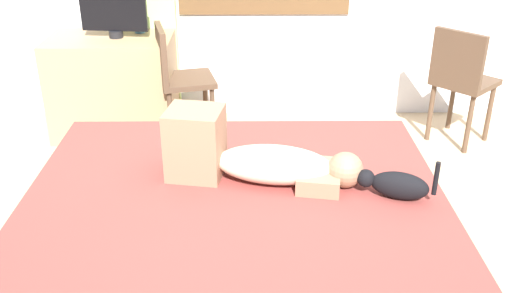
{
  "coord_description": "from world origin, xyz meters",
  "views": [
    {
      "loc": [
        -0.05,
        -2.24,
        1.88
      ],
      "look_at": [
        -0.03,
        0.26,
        0.65
      ],
      "focal_mm": 40.56,
      "sensor_mm": 36.0,
      "label": 1
    }
  ],
  "objects": [
    {
      "name": "chair_by_desk",
      "position": [
        -0.59,
        1.71,
        0.51
      ],
      "size": [
        0.46,
        0.46,
        0.86
      ],
      "color": "#4C3828",
      "rests_on": "ground"
    },
    {
      "name": "cup",
      "position": [
        -0.88,
        2.0,
        0.79
      ],
      "size": [
        0.07,
        0.07,
        0.09
      ],
      "primitive_type": "cylinder",
      "color": "teal",
      "rests_on": "desk"
    },
    {
      "name": "ground_plane",
      "position": [
        0.0,
        0.0,
        0.0
      ],
      "size": [
        16.0,
        16.0,
        0.0
      ],
      "primitive_type": "plane",
      "color": "tan"
    },
    {
      "name": "person_lying",
      "position": [
        -0.04,
        0.21,
        0.61
      ],
      "size": [
        0.94,
        0.4,
        0.34
      ],
      "color": "#CCB299",
      "rests_on": "bed"
    },
    {
      "name": "cat",
      "position": [
        0.6,
        0.03,
        0.56
      ],
      "size": [
        0.34,
        0.19,
        0.21
      ],
      "color": "black",
      "rests_on": "bed"
    },
    {
      "name": "bed",
      "position": [
        -0.13,
        0.06,
        0.25
      ],
      "size": [
        2.01,
        1.75,
        0.5
      ],
      "color": "#38383D",
      "rests_on": "ground"
    },
    {
      "name": "chair_spare",
      "position": [
        1.44,
        1.63,
        0.51
      ],
      "size": [
        0.54,
        0.54,
        0.86
      ],
      "color": "#4C3828",
      "rests_on": "ground"
    },
    {
      "name": "desk",
      "position": [
        -1.08,
        1.86,
        0.37
      ],
      "size": [
        0.9,
        0.56,
        0.74
      ],
      "color": "#997A56",
      "rests_on": "ground"
    },
    {
      "name": "tv_monitor",
      "position": [
        -1.03,
        1.86,
        0.92
      ],
      "size": [
        0.48,
        0.1,
        0.35
      ],
      "color": "black",
      "rests_on": "desk"
    }
  ]
}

